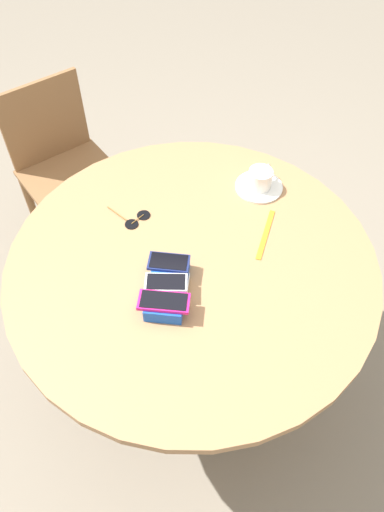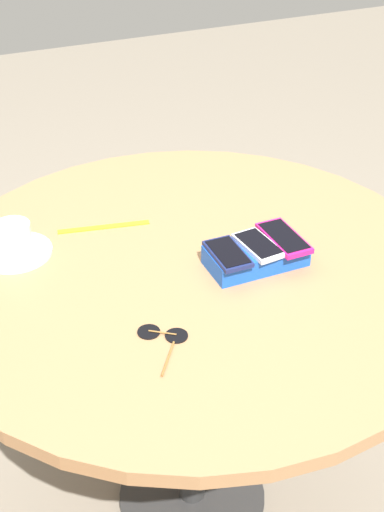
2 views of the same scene
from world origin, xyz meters
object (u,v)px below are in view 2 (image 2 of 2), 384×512
phone_navy (228,254)px  sunglasses (163,336)px  phone_magenta (284,238)px  lanyard_strap (104,227)px  phone_white (258,245)px  round_table (192,301)px  saucer (15,252)px  phone_box (256,256)px  coffee_cup (12,237)px

phone_navy → sunglasses: size_ratio=0.82×
phone_magenta → lanyard_strap: size_ratio=0.66×
phone_white → phone_magenta: bearing=-177.3°
round_table → lanyard_strap: size_ratio=5.30×
round_table → phone_magenta: bearing=163.6°
phone_magenta → phone_white: phone_magenta is taller
saucer → sunglasses: 0.43m
phone_white → saucer: 0.53m
phone_white → saucer: size_ratio=0.77×
sunglasses → round_table: bearing=-126.2°
phone_navy → phone_box: bearing=-175.3°
phone_box → phone_magenta: bearing=179.9°
phone_box → sunglasses: phone_box is taller
round_table → lanyard_strap: 0.27m
round_table → phone_box: phone_box is taller
round_table → coffee_cup: bearing=-29.5°
phone_navy → saucer: size_ratio=0.74×
phone_magenta → lanyard_strap: phone_magenta is taller
coffee_cup → saucer: bearing=154.2°
lanyard_strap → sunglasses: bearing=87.4°
coffee_cup → sunglasses: bearing=116.3°
round_table → saucer: saucer is taller
sunglasses → saucer: bearing=-63.9°
saucer → phone_magenta: bearing=154.9°
phone_white → sunglasses: size_ratio=0.85×
phone_navy → coffee_cup: size_ratio=1.13×
round_table → saucer: (0.34, -0.19, 0.10)m
phone_white → saucer: bearing=-28.3°
round_table → phone_magenta: size_ratio=7.97×
phone_white → saucer: (0.46, -0.25, -0.05)m
saucer → phone_white: bearing=151.7°
phone_navy → phone_white: bearing=-177.9°
phone_box → saucer: size_ratio=1.30×
saucer → coffee_cup: 0.04m
phone_navy → saucer: (0.39, -0.25, -0.04)m
coffee_cup → round_table: bearing=150.5°
phone_box → sunglasses: bearing=28.1°
round_table → phone_white: phone_white is taller
phone_navy → sunglasses: (0.20, 0.14, -0.05)m
round_table → phone_navy: 0.17m
phone_white → sunglasses: phone_white is taller
phone_white → coffee_cup: size_ratio=1.17×
round_table → phone_navy: size_ratio=9.40×
phone_box → phone_navy: phone_navy is taller
saucer → sunglasses: saucer is taller
saucer → round_table: bearing=150.5°
phone_white → lanyard_strap: size_ratio=0.58×
round_table → saucer: 0.40m
phone_white → lanyard_strap: phone_white is taller
round_table → phone_white: 0.20m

